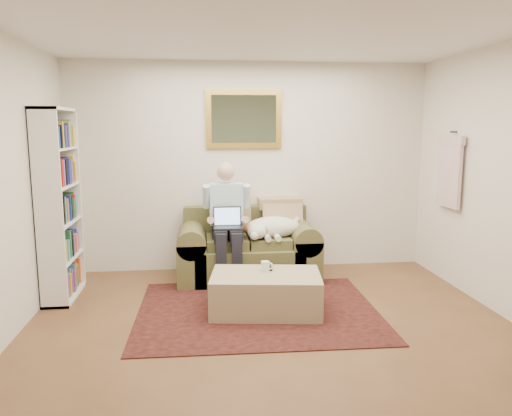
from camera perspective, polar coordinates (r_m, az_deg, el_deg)
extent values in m
cube|color=brown|center=(4.22, 2.83, -16.14)|extent=(4.50, 5.00, 0.01)
cube|color=white|center=(3.89, 3.16, 20.99)|extent=(4.50, 5.00, 0.01)
cube|color=silver|center=(6.31, -0.75, 4.68)|extent=(4.50, 0.01, 2.60)
cube|color=black|center=(5.05, 0.19, -11.63)|extent=(2.39, 1.92, 0.01)
cube|color=brown|center=(6.01, -0.94, -6.17)|extent=(1.26, 0.81, 0.41)
cube|color=brown|center=(6.26, -1.26, -1.66)|extent=(1.52, 0.18, 0.42)
cube|color=brown|center=(5.98, -7.31, -5.86)|extent=(0.33, 0.81, 0.84)
cube|color=brown|center=(6.10, 5.30, -5.52)|extent=(0.33, 0.81, 0.84)
cube|color=brown|center=(5.88, -3.32, -3.89)|extent=(0.48, 0.54, 0.12)
cube|color=brown|center=(5.93, 1.50, -3.77)|extent=(0.48, 0.54, 0.12)
cube|color=black|center=(5.66, -3.23, -2.25)|extent=(0.32, 0.22, 0.02)
cube|color=black|center=(5.75, -3.31, -0.93)|extent=(0.32, 0.06, 0.22)
cube|color=#99BFF2|center=(5.74, -3.30, -0.95)|extent=(0.29, 0.04, 0.19)
cube|color=tan|center=(4.98, 1.13, -9.67)|extent=(1.14, 0.81, 0.39)
cylinder|color=white|center=(5.00, 1.05, -6.67)|extent=(0.08, 0.08, 0.10)
cube|color=black|center=(5.08, 1.53, -6.86)|extent=(0.06, 0.15, 0.02)
cube|color=gold|center=(6.26, -1.40, 10.14)|extent=(0.94, 0.04, 0.72)
cube|color=gray|center=(6.24, -1.38, 10.14)|extent=(0.80, 0.01, 0.58)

